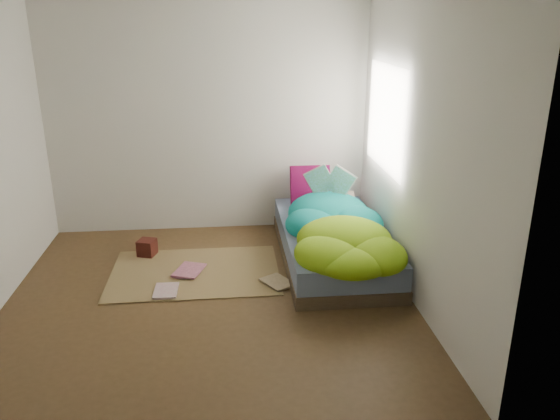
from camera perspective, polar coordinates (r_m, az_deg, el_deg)
The scene contains 12 objects.
ground at distance 4.85m, azimuth -7.36°, elevation -9.28°, with size 3.50×3.50×0.00m, color #47331B.
room_walls at distance 4.32m, azimuth -8.12°, elevation 10.02°, with size 3.54×3.54×2.62m.
bed at distance 5.52m, azimuth 5.51°, elevation -3.56°, with size 1.00×2.00×0.34m.
duvet at distance 5.19m, azimuth 6.10°, elevation -1.04°, with size 0.96×1.84×0.34m, color #077378, non-canonical shape.
rug at distance 5.34m, azimuth -8.85°, elevation -6.43°, with size 1.60×1.10×0.01m, color brown.
pillow_floral at distance 6.00m, azimuth 5.21°, elevation 0.77°, with size 0.55×0.34×0.12m, color beige.
pillow_magenta at distance 6.08m, azimuth 3.16°, elevation 2.61°, with size 0.43×0.13×0.43m, color #4A042D.
open_book at distance 5.66m, azimuth 5.26°, elevation 3.96°, with size 0.43×0.09×0.26m, color #287C35, non-canonical shape.
wooden_box at distance 5.76m, azimuth -13.72°, elevation -3.81°, with size 0.16×0.16×0.16m, color #37130C.
floor_book_a at distance 5.03m, azimuth -13.02°, elevation -8.27°, with size 0.21×0.29×0.02m, color beige.
floor_book_b at distance 5.38m, azimuth -10.67°, elevation -6.11°, with size 0.24×0.33×0.03m, color #D07897.
floor_book_c at distance 5.00m, azimuth -1.28°, elevation -7.91°, with size 0.22×0.30×0.02m, color tan.
Camera 1 is at (0.19, -4.25, 2.33)m, focal length 35.00 mm.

